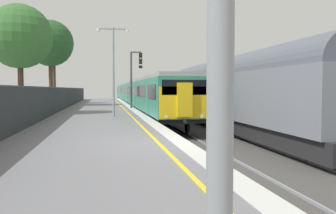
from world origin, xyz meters
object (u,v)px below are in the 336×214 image
at_px(commuter_train_at_platform, 135,92).
at_px(background_tree_right, 54,54).
at_px(background_tree_left, 19,39).
at_px(platform_lamp_mid, 113,64).
at_px(background_tree_centre, 51,45).
at_px(freight_train_adjacent_track, 228,91).
at_px(signal_gantry, 134,73).

xyz_separation_m(commuter_train_at_platform, background_tree_right, (-9.90, -4.22, 4.55)).
bearing_deg(background_tree_left, background_tree_right, 90.29).
distance_m(platform_lamp_mid, background_tree_centre, 17.03).
relative_size(freight_train_adjacent_track, background_tree_left, 3.39).
relative_size(freight_train_adjacent_track, platform_lamp_mid, 4.55).
height_order(commuter_train_at_platform, freight_train_adjacent_track, freight_train_adjacent_track).
xyz_separation_m(freight_train_adjacent_track, signal_gantry, (-5.48, 9.35, 1.59)).
bearing_deg(background_tree_left, platform_lamp_mid, -25.65).
height_order(commuter_train_at_platform, background_tree_centre, background_tree_centre).
height_order(freight_train_adjacent_track, background_tree_left, background_tree_left).
height_order(background_tree_centre, background_tree_right, background_tree_centre).
relative_size(commuter_train_at_platform, signal_gantry, 11.75).
distance_m(commuter_train_at_platform, background_tree_left, 24.59).
xyz_separation_m(background_tree_centre, background_tree_right, (-0.44, 5.30, -0.47)).
distance_m(commuter_train_at_platform, background_tree_right, 11.68).
xyz_separation_m(signal_gantry, background_tree_right, (-8.42, 11.67, 2.64)).
bearing_deg(background_tree_left, freight_train_adjacent_track, -12.34).
bearing_deg(background_tree_right, freight_train_adjacent_track, -56.51).
relative_size(commuter_train_at_platform, background_tree_centre, 6.79).
bearing_deg(freight_train_adjacent_track, background_tree_centre, 130.60).
bearing_deg(signal_gantry, platform_lamp_mid, -102.59).
distance_m(commuter_train_at_platform, platform_lamp_mid, 25.55).
bearing_deg(freight_train_adjacent_track, signal_gantry, 120.39).
bearing_deg(commuter_train_at_platform, background_tree_right, -156.90).
height_order(commuter_train_at_platform, signal_gantry, signal_gantry).
distance_m(freight_train_adjacent_track, background_tree_left, 14.58).
height_order(freight_train_adjacent_track, platform_lamp_mid, platform_lamp_mid).
height_order(freight_train_adjacent_track, signal_gantry, signal_gantry).
bearing_deg(commuter_train_at_platform, background_tree_centre, -134.82).
height_order(freight_train_adjacent_track, background_tree_right, background_tree_right).
relative_size(signal_gantry, background_tree_centre, 0.58).
height_order(platform_lamp_mid, background_tree_left, background_tree_left).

